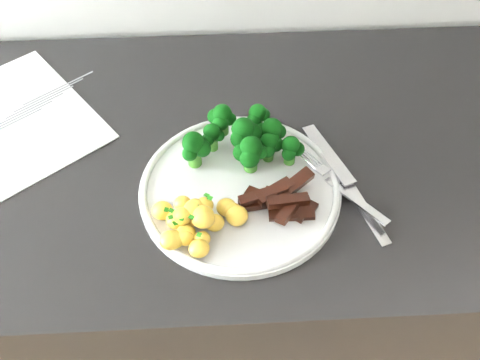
# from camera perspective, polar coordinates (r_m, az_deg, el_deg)

# --- Properties ---
(counter) EXTENTS (2.51, 0.63, 0.94)m
(counter) POSITION_cam_1_polar(r_m,az_deg,el_deg) (1.32, -3.00, -11.19)
(counter) COLOR black
(counter) RESTS_ON ground
(recipe_paper) EXTENTS (0.36, 0.37, 0.00)m
(recipe_paper) POSITION_cam_1_polar(r_m,az_deg,el_deg) (1.06, -21.42, 5.94)
(recipe_paper) COLOR silver
(recipe_paper) RESTS_ON counter
(plate) EXTENTS (0.31, 0.31, 0.02)m
(plate) POSITION_cam_1_polar(r_m,az_deg,el_deg) (0.87, 0.00, -0.89)
(plate) COLOR silver
(plate) RESTS_ON counter
(broccoli) EXTENTS (0.19, 0.12, 0.08)m
(broccoli) POSITION_cam_1_polar(r_m,az_deg,el_deg) (0.88, 0.44, 4.39)
(broccoli) COLOR #306B1D
(broccoli) RESTS_ON plate
(potatoes) EXTENTS (0.14, 0.10, 0.04)m
(potatoes) POSITION_cam_1_polar(r_m,az_deg,el_deg) (0.81, -4.43, -4.10)
(potatoes) COLOR gold
(potatoes) RESTS_ON plate
(beef_strips) EXTENTS (0.12, 0.10, 0.03)m
(beef_strips) POSITION_cam_1_polar(r_m,az_deg,el_deg) (0.84, 4.17, -2.01)
(beef_strips) COLOR black
(beef_strips) RESTS_ON plate
(fork) EXTENTS (0.12, 0.16, 0.02)m
(fork) POSITION_cam_1_polar(r_m,az_deg,el_deg) (0.87, 10.53, -0.94)
(fork) COLOR silver
(fork) RESTS_ON plate
(knife) EXTENTS (0.10, 0.25, 0.03)m
(knife) POSITION_cam_1_polar(r_m,az_deg,el_deg) (0.88, 11.54, -1.64)
(knife) COLOR silver
(knife) RESTS_ON plate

